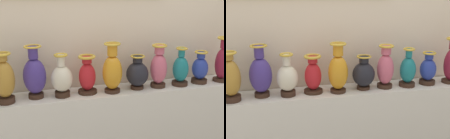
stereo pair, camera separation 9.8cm
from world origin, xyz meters
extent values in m
cube|color=silver|center=(0.00, 0.00, 0.44)|extent=(2.30, 0.31, 0.87)
cube|color=beige|center=(0.00, 0.22, 1.52)|extent=(4.01, 0.10, 3.03)
cylinder|color=#382319|center=(-0.84, -0.06, 0.89)|extent=(0.13, 0.13, 0.04)
ellipsoid|color=#B27F2D|center=(-0.84, -0.06, 1.06)|extent=(0.15, 0.15, 0.28)
cylinder|color=#B27F2D|center=(-0.84, -0.06, 1.22)|extent=(0.08, 0.08, 0.05)
torus|color=gold|center=(-0.84, -0.06, 1.25)|extent=(0.13, 0.13, 0.02)
cylinder|color=#382319|center=(-0.62, -0.01, 0.89)|extent=(0.12, 0.12, 0.04)
ellipsoid|color=#3F2D7F|center=(-0.62, -0.01, 1.05)|extent=(0.18, 0.18, 0.28)
cylinder|color=#3F2D7F|center=(-0.62, -0.01, 1.24)|extent=(0.07, 0.07, 0.09)
torus|color=gold|center=(-0.62, -0.01, 1.28)|extent=(0.13, 0.13, 0.02)
cylinder|color=#382319|center=(-0.42, -0.03, 0.89)|extent=(0.12, 0.12, 0.04)
ellipsoid|color=beige|center=(-0.42, -0.03, 1.02)|extent=(0.17, 0.17, 0.21)
cylinder|color=beige|center=(-0.42, -0.03, 1.17)|extent=(0.06, 0.06, 0.09)
torus|color=gold|center=(-0.42, -0.03, 1.21)|extent=(0.11, 0.11, 0.02)
cylinder|color=#382319|center=(-0.21, -0.01, 0.89)|extent=(0.16, 0.16, 0.03)
ellipsoid|color=red|center=(-0.21, -0.01, 1.01)|extent=(0.14, 0.14, 0.23)
cylinder|color=red|center=(-0.21, -0.01, 1.15)|extent=(0.08, 0.08, 0.05)
torus|color=gold|center=(-0.21, -0.01, 1.18)|extent=(0.14, 0.14, 0.02)
cylinder|color=#382319|center=(-0.01, -0.04, 0.89)|extent=(0.13, 0.13, 0.03)
ellipsoid|color=orange|center=(-0.01, -0.04, 1.04)|extent=(0.16, 0.16, 0.28)
cylinder|color=orange|center=(-0.01, -0.04, 1.23)|extent=(0.08, 0.08, 0.10)
torus|color=gold|center=(-0.01, -0.04, 1.28)|extent=(0.14, 0.14, 0.02)
cylinder|color=#382319|center=(0.22, -0.02, 0.89)|extent=(0.11, 0.11, 0.03)
ellipsoid|color=black|center=(0.22, -0.02, 1.00)|extent=(0.19, 0.19, 0.21)
cylinder|color=black|center=(0.22, -0.02, 1.13)|extent=(0.08, 0.08, 0.05)
torus|color=gold|center=(0.22, -0.02, 1.16)|extent=(0.13, 0.13, 0.01)
cylinder|color=#382319|center=(0.41, -0.02, 0.89)|extent=(0.13, 0.13, 0.03)
ellipsoid|color=#CC5972|center=(0.41, -0.02, 1.04)|extent=(0.14, 0.14, 0.26)
cylinder|color=#CC5972|center=(0.41, -0.02, 1.20)|extent=(0.08, 0.08, 0.07)
torus|color=gold|center=(0.41, -0.02, 1.24)|extent=(0.13, 0.13, 0.02)
cylinder|color=#382319|center=(0.62, -0.03, 0.89)|extent=(0.14, 0.14, 0.03)
ellipsoid|color=#19727A|center=(0.62, -0.03, 1.02)|extent=(0.14, 0.14, 0.23)
cylinder|color=#19727A|center=(0.62, -0.03, 1.17)|extent=(0.06, 0.06, 0.07)
torus|color=gold|center=(0.62, -0.03, 1.20)|extent=(0.10, 0.10, 0.02)
cylinder|color=#382319|center=(0.82, -0.02, 0.89)|extent=(0.14, 0.14, 0.04)
ellipsoid|color=#263899|center=(0.82, -0.02, 1.01)|extent=(0.14, 0.14, 0.19)
cylinder|color=#263899|center=(0.82, -0.02, 1.13)|extent=(0.07, 0.07, 0.05)
torus|color=gold|center=(0.82, -0.02, 1.16)|extent=(0.12, 0.12, 0.02)
cylinder|color=#382319|center=(1.04, -0.03, 0.88)|extent=(0.14, 0.14, 0.03)
ellipsoid|color=maroon|center=(1.04, -0.03, 1.04)|extent=(0.13, 0.13, 0.29)
cylinder|color=maroon|center=(1.04, -0.03, 1.23)|extent=(0.06, 0.06, 0.09)
camera|label=1|loc=(-0.61, -2.20, 1.70)|focal=45.62mm
camera|label=2|loc=(-0.52, -2.22, 1.70)|focal=45.62mm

